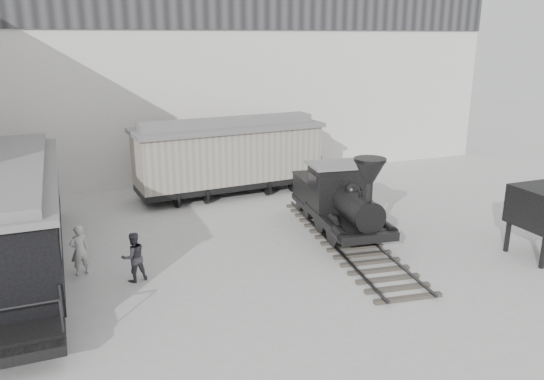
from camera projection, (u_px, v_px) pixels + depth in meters
name	position (u px, v px, depth m)	size (l,w,h in m)	color
ground	(341.00, 279.00, 17.39)	(90.00, 90.00, 0.00)	#9E9E9B
north_wall	(214.00, 76.00, 29.23)	(34.00, 2.51, 11.00)	silver
locomotive	(342.00, 204.00, 20.89)	(3.50, 10.38, 3.60)	#403B34
boxcar	(229.00, 155.00, 26.29)	(9.60, 3.65, 3.85)	black
passenger_coach	(17.00, 216.00, 17.70)	(2.86, 12.82, 3.42)	black
visitor_a	(80.00, 250.00, 17.51)	(0.63, 0.42, 1.74)	#B8B8B4
visitor_b	(134.00, 257.00, 17.09)	(0.81, 0.63, 1.66)	#3D3B42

